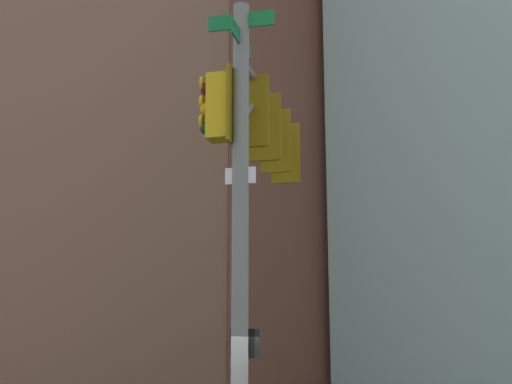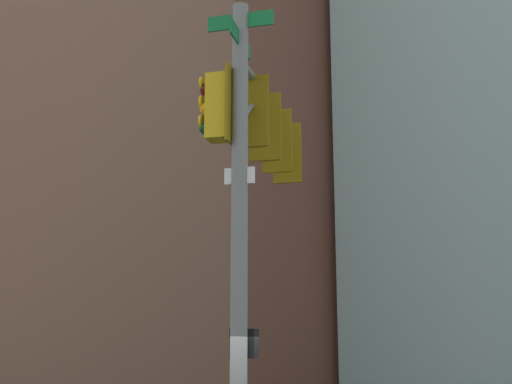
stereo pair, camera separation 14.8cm
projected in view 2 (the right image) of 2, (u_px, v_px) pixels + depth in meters
The scene contains 4 objects.
signal_pole_assembly at pixel (257, 165), 11.23m from camera, with size 3.47×2.93×7.40m.
building_brick_nearside at pixel (43, 31), 51.32m from camera, with size 25.01×20.58×49.84m, color #845B47.
building_brick_midblock at pixel (16, 58), 55.76m from camera, with size 18.88×17.04×49.54m, color brown.
building_brick_farside at pixel (300, 124), 60.15m from camera, with size 22.72×15.16×42.11m, color brown.
Camera 2 is at (-5.25, -8.20, 2.35)m, focal length 49.43 mm.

